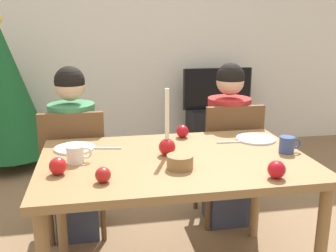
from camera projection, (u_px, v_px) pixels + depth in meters
The scene contains 21 objects.
back_wall at pixel (129, 35), 4.37m from camera, with size 6.40×0.10×2.60m, color silver.
dining_table at pixel (175, 173), 2.07m from camera, with size 1.40×0.90×0.75m.
chair_left at pixel (75, 167), 2.58m from camera, with size 0.40×0.40×0.90m.
chair_right at pixel (229, 157), 2.77m from camera, with size 0.40×0.40×0.90m.
person_left_child at pixel (74, 157), 2.60m from camera, with size 0.30×0.30×1.17m.
person_right_child at pixel (227, 148), 2.79m from camera, with size 0.30×0.30×1.17m.
tv_stand at pixel (216, 129), 4.53m from camera, with size 0.64×0.40×0.48m, color black.
tv at pixel (217, 89), 4.41m from camera, with size 0.79×0.05×0.46m.
christmas_tree at pixel (6, 91), 3.83m from camera, with size 0.81×0.81×1.50m.
candle_centerpiece at pixel (167, 142), 2.07m from camera, with size 0.09×0.09×0.36m.
plate_left at pixel (75, 148), 2.18m from camera, with size 0.22×0.22×0.01m, color white.
plate_right at pixel (256, 139), 2.36m from camera, with size 0.24×0.24×0.01m, color white.
mug_left at pixel (76, 154), 1.96m from camera, with size 0.13×0.09×0.09m.
mug_right at pixel (287, 145), 2.11m from camera, with size 0.12×0.08×0.09m.
fork_left at pixel (105, 148), 2.19m from camera, with size 0.18×0.01×0.01m, color silver.
fork_right at pixel (232, 142), 2.30m from camera, with size 0.18×0.01×0.01m, color silver.
bowl_walnuts at pixel (180, 162), 1.89m from camera, with size 0.13×0.13×0.07m, color olive.
apple_near_candle at pixel (277, 170), 1.77m from camera, with size 0.08×0.08×0.08m, color red.
apple_by_left_plate at pixel (58, 166), 1.81m from camera, with size 0.08×0.08×0.08m, color red.
apple_by_right_mug at pixel (103, 175), 1.72m from camera, with size 0.07×0.07×0.07m, color #AB1C1A.
apple_far_edge at pixel (182, 131), 2.40m from camera, with size 0.08×0.08×0.08m, color #B10F19.
Camera 1 is at (-0.39, -1.89, 1.44)m, focal length 41.76 mm.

